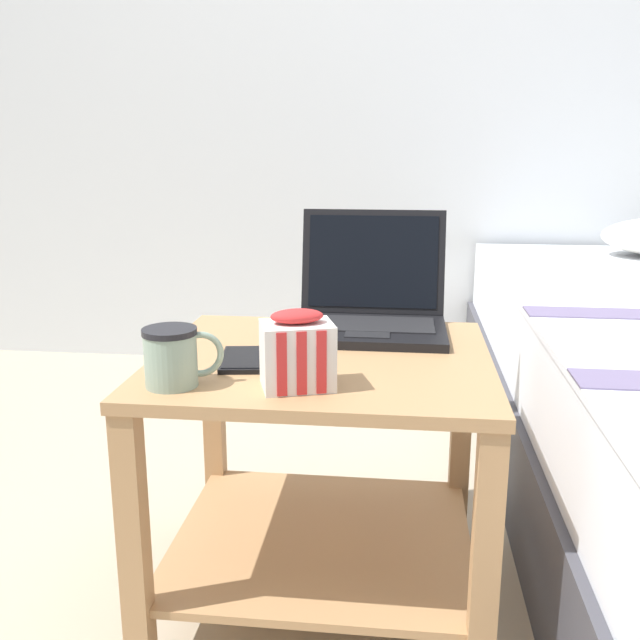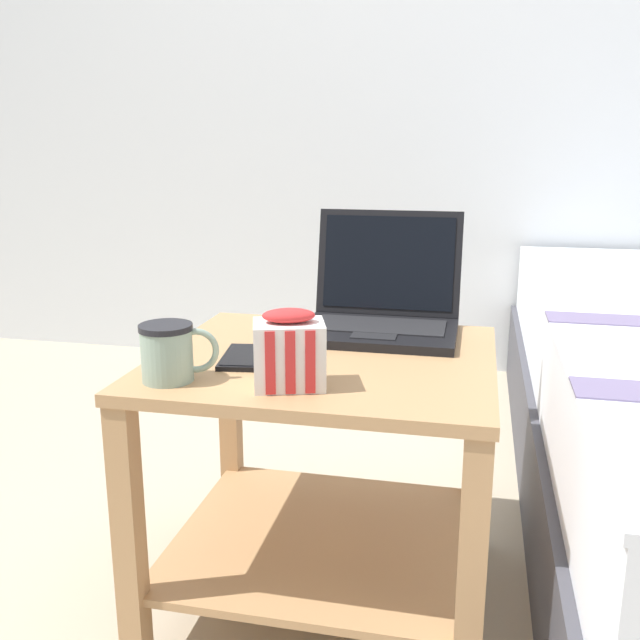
# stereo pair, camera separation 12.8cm
# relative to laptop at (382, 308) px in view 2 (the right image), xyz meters

# --- Properties ---
(ground_plane) EXTENTS (8.00, 8.00, 0.00)m
(ground_plane) POSITION_rel_laptop_xyz_m (-0.08, -0.20, -0.57)
(ground_plane) COLOR tan
(back_wall) EXTENTS (8.00, 0.05, 2.50)m
(back_wall) POSITION_rel_laptop_xyz_m (-0.08, 1.42, 0.68)
(back_wall) COLOR silver
(back_wall) RESTS_ON ground_plane
(bedside_table) EXTENTS (0.63, 0.57, 0.52)m
(bedside_table) POSITION_rel_laptop_xyz_m (-0.08, -0.20, -0.23)
(bedside_table) COLOR tan
(bedside_table) RESTS_ON ground_plane
(laptop) EXTENTS (0.32, 0.29, 0.24)m
(laptop) POSITION_rel_laptop_xyz_m (0.00, 0.00, 0.00)
(laptop) COLOR black
(laptop) RESTS_ON bedside_table
(mug_front_left) EXTENTS (0.13, 0.09, 0.10)m
(mug_front_left) POSITION_rel_laptop_xyz_m (-0.30, -0.40, 0.01)
(mug_front_left) COLOR #8CA593
(mug_front_left) RESTS_ON bedside_table
(snack_bag) EXTENTS (0.14, 0.12, 0.13)m
(snack_bag) POSITION_rel_laptop_xyz_m (-0.10, -0.38, 0.01)
(snack_bag) COLOR white
(snack_bag) RESTS_ON bedside_table
(cell_phone) EXTENTS (0.10, 0.16, 0.01)m
(cell_phone) POSITION_rel_laptop_xyz_m (-0.22, -0.26, -0.04)
(cell_phone) COLOR black
(cell_phone) RESTS_ON bedside_table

